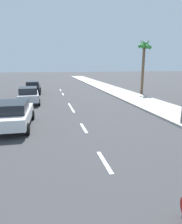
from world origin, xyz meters
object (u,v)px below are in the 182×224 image
object	(u,v)px
parked_car_silver	(29,95)
palm_tree_far	(144,52)
parked_car_black	(33,87)
parked_car_white	(13,114)

from	to	relation	value
parked_car_silver	palm_tree_far	distance (m)	14.50
parked_car_black	palm_tree_far	size ratio (longest dim) A/B	0.61
parked_car_white	parked_car_black	size ratio (longest dim) A/B	1.13
parked_car_white	parked_car_silver	xyz separation A→B (m)	(0.31, 7.51, -0.00)
parked_car_white	parked_car_silver	world-z (taller)	same
parked_car_black	palm_tree_far	xyz separation A→B (m)	(13.43, -3.48, 4.30)
parked_car_white	palm_tree_far	bearing A→B (deg)	39.50
parked_car_silver	parked_car_black	xyz separation A→B (m)	(0.05, 6.66, -0.00)
parked_car_white	palm_tree_far	distance (m)	17.97
parked_car_black	palm_tree_far	bearing A→B (deg)	-14.72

